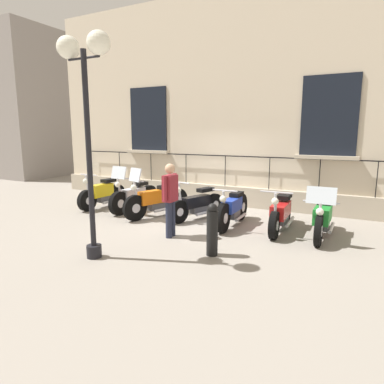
{
  "coord_description": "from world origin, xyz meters",
  "views": [
    {
      "loc": [
        8.07,
        3.96,
        2.36
      ],
      "look_at": [
        0.38,
        0.0,
        0.8
      ],
      "focal_mm": 31.44,
      "sensor_mm": 36.0,
      "label": 1
    }
  ],
  "objects_px": {
    "motorcycle_red": "(281,214)",
    "motorcycle_yellow": "(102,194)",
    "motorcycle_orange": "(157,200)",
    "motorcycle_black": "(197,204)",
    "bollard": "(212,229)",
    "pedestrian_standing": "(170,196)",
    "motorcycle_silver": "(134,197)",
    "motorcycle_blue": "(233,209)",
    "lamppost": "(86,92)",
    "motorcycle_green": "(323,218)"
  },
  "relations": [
    {
      "from": "motorcycle_orange",
      "to": "lamppost",
      "type": "bearing_deg",
      "value": 11.77
    },
    {
      "from": "motorcycle_green",
      "to": "lamppost",
      "type": "bearing_deg",
      "value": -48.39
    },
    {
      "from": "bollard",
      "to": "motorcycle_blue",
      "type": "bearing_deg",
      "value": -169.91
    },
    {
      "from": "motorcycle_silver",
      "to": "motorcycle_blue",
      "type": "relative_size",
      "value": 0.99
    },
    {
      "from": "motorcycle_blue",
      "to": "motorcycle_orange",
      "type": "bearing_deg",
      "value": -88.48
    },
    {
      "from": "motorcycle_black",
      "to": "motorcycle_red",
      "type": "bearing_deg",
      "value": 88.63
    },
    {
      "from": "motorcycle_orange",
      "to": "motorcycle_blue",
      "type": "height_order",
      "value": "motorcycle_orange"
    },
    {
      "from": "motorcycle_orange",
      "to": "motorcycle_green",
      "type": "relative_size",
      "value": 1.06
    },
    {
      "from": "lamppost",
      "to": "pedestrian_standing",
      "type": "distance_m",
      "value": 2.81
    },
    {
      "from": "motorcycle_black",
      "to": "motorcycle_blue",
      "type": "xyz_separation_m",
      "value": [
        0.2,
        1.09,
        0.02
      ]
    },
    {
      "from": "motorcycle_yellow",
      "to": "motorcycle_blue",
      "type": "height_order",
      "value": "motorcycle_yellow"
    },
    {
      "from": "motorcycle_green",
      "to": "bollard",
      "type": "xyz_separation_m",
      "value": [
        2.15,
        -1.75,
        0.07
      ]
    },
    {
      "from": "motorcycle_orange",
      "to": "motorcycle_black",
      "type": "height_order",
      "value": "motorcycle_orange"
    },
    {
      "from": "motorcycle_orange",
      "to": "motorcycle_red",
      "type": "bearing_deg",
      "value": 93.44
    },
    {
      "from": "lamppost",
      "to": "pedestrian_standing",
      "type": "xyz_separation_m",
      "value": [
        -1.76,
        0.64,
        -2.1
      ]
    },
    {
      "from": "motorcycle_yellow",
      "to": "motorcycle_blue",
      "type": "distance_m",
      "value": 4.39
    },
    {
      "from": "motorcycle_yellow",
      "to": "motorcycle_red",
      "type": "bearing_deg",
      "value": 90.26
    },
    {
      "from": "bollard",
      "to": "motorcycle_orange",
      "type": "bearing_deg",
      "value": -128.38
    },
    {
      "from": "bollard",
      "to": "motorcycle_silver",
      "type": "bearing_deg",
      "value": -122.9
    },
    {
      "from": "motorcycle_black",
      "to": "motorcycle_green",
      "type": "xyz_separation_m",
      "value": [
        0.17,
        3.23,
        0.04
      ]
    },
    {
      "from": "motorcycle_yellow",
      "to": "motorcycle_orange",
      "type": "xyz_separation_m",
      "value": [
        0.18,
        2.15,
        0.04
      ]
    },
    {
      "from": "motorcycle_orange",
      "to": "motorcycle_silver",
      "type": "bearing_deg",
      "value": -104.41
    },
    {
      "from": "motorcycle_yellow",
      "to": "motorcycle_green",
      "type": "height_order",
      "value": "motorcycle_green"
    },
    {
      "from": "pedestrian_standing",
      "to": "motorcycle_yellow",
      "type": "bearing_deg",
      "value": -115.12
    },
    {
      "from": "motorcycle_red",
      "to": "motorcycle_yellow",
      "type": "bearing_deg",
      "value": -89.74
    },
    {
      "from": "motorcycle_blue",
      "to": "motorcycle_green",
      "type": "distance_m",
      "value": 2.13
    },
    {
      "from": "pedestrian_standing",
      "to": "motorcycle_silver",
      "type": "bearing_deg",
      "value": -126.58
    },
    {
      "from": "motorcycle_blue",
      "to": "pedestrian_standing",
      "type": "height_order",
      "value": "pedestrian_standing"
    },
    {
      "from": "motorcycle_red",
      "to": "lamppost",
      "type": "relative_size",
      "value": 0.53
    },
    {
      "from": "motorcycle_black",
      "to": "bollard",
      "type": "height_order",
      "value": "motorcycle_black"
    },
    {
      "from": "bollard",
      "to": "pedestrian_standing",
      "type": "bearing_deg",
      "value": -115.67
    },
    {
      "from": "motorcycle_black",
      "to": "motorcycle_red",
      "type": "height_order",
      "value": "motorcycle_black"
    },
    {
      "from": "motorcycle_silver",
      "to": "motorcycle_red",
      "type": "height_order",
      "value": "motorcycle_silver"
    },
    {
      "from": "lamppost",
      "to": "motorcycle_green",
      "type": "bearing_deg",
      "value": 131.61
    },
    {
      "from": "motorcycle_red",
      "to": "lamppost",
      "type": "distance_m",
      "value": 5.1
    },
    {
      "from": "motorcycle_orange",
      "to": "motorcycle_green",
      "type": "xyz_separation_m",
      "value": [
        -0.09,
        4.37,
        -0.02
      ]
    },
    {
      "from": "motorcycle_green",
      "to": "bollard",
      "type": "distance_m",
      "value": 2.78
    },
    {
      "from": "motorcycle_orange",
      "to": "lamppost",
      "type": "relative_size",
      "value": 0.53
    },
    {
      "from": "motorcycle_green",
      "to": "pedestrian_standing",
      "type": "distance_m",
      "value": 3.45
    },
    {
      "from": "motorcycle_blue",
      "to": "motorcycle_green",
      "type": "relative_size",
      "value": 1.01
    },
    {
      "from": "pedestrian_standing",
      "to": "motorcycle_black",
      "type": "bearing_deg",
      "value": -174.37
    },
    {
      "from": "motorcycle_silver",
      "to": "bollard",
      "type": "xyz_separation_m",
      "value": [
        2.32,
        3.58,
        0.08
      ]
    },
    {
      "from": "motorcycle_yellow",
      "to": "lamppost",
      "type": "height_order",
      "value": "lamppost"
    },
    {
      "from": "motorcycle_orange",
      "to": "motorcycle_black",
      "type": "xyz_separation_m",
      "value": [
        -0.26,
        1.14,
        -0.06
      ]
    },
    {
      "from": "motorcycle_red",
      "to": "motorcycle_blue",
      "type": "bearing_deg",
      "value": -82.95
    },
    {
      "from": "motorcycle_blue",
      "to": "lamppost",
      "type": "height_order",
      "value": "lamppost"
    },
    {
      "from": "motorcycle_red",
      "to": "pedestrian_standing",
      "type": "bearing_deg",
      "value": -51.99
    },
    {
      "from": "motorcycle_yellow",
      "to": "motorcycle_black",
      "type": "bearing_deg",
      "value": 91.39
    },
    {
      "from": "lamppost",
      "to": "bollard",
      "type": "distance_m",
      "value": 3.38
    },
    {
      "from": "lamppost",
      "to": "bollard",
      "type": "height_order",
      "value": "lamppost"
    }
  ]
}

